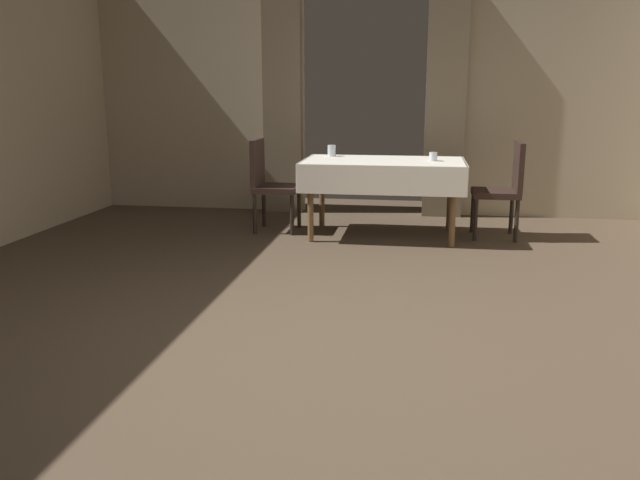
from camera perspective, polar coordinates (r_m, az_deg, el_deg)
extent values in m
plane|color=#4C3D2D|center=(3.75, -2.28, -9.21)|extent=(10.08, 10.08, 0.00)
cube|color=tan|center=(8.04, -10.49, 13.47)|extent=(2.50, 0.12, 3.00)
cube|color=tan|center=(7.70, 18.88, 13.02)|extent=(2.50, 0.12, 3.00)
cube|color=#70604C|center=(7.63, -3.29, 12.20)|extent=(0.44, 0.14, 2.60)
cube|color=#70604C|center=(7.46, 10.97, 11.97)|extent=(0.44, 0.14, 2.60)
cylinder|color=brown|center=(6.13, -0.84, 3.10)|extent=(0.06, 0.06, 0.71)
cylinder|color=brown|center=(6.05, 11.58, 2.70)|extent=(0.06, 0.06, 0.71)
cylinder|color=brown|center=(6.82, 0.17, 4.12)|extent=(0.06, 0.06, 0.71)
cylinder|color=brown|center=(6.75, 11.33, 3.77)|extent=(0.06, 0.06, 0.71)
cube|color=brown|center=(6.35, 5.61, 6.76)|extent=(1.48, 0.87, 0.03)
cube|color=silver|center=(6.35, 5.61, 6.94)|extent=(1.54, 0.93, 0.01)
cube|color=silver|center=(5.91, 5.32, 5.22)|extent=(1.54, 0.02, 0.27)
cube|color=silver|center=(6.83, 5.82, 6.27)|extent=(1.54, 0.02, 0.27)
cube|color=silver|center=(6.46, -1.28, 5.94)|extent=(0.02, 0.93, 0.27)
cube|color=silver|center=(6.37, 12.55, 5.54)|extent=(0.02, 0.93, 0.27)
cylinder|color=black|center=(6.37, 13.48, 1.79)|extent=(0.04, 0.04, 0.42)
cylinder|color=black|center=(6.74, 13.24, 2.42)|extent=(0.04, 0.04, 0.42)
cylinder|color=black|center=(6.41, 16.86, 1.66)|extent=(0.04, 0.04, 0.42)
cylinder|color=black|center=(6.78, 16.44, 2.29)|extent=(0.04, 0.04, 0.42)
cube|color=black|center=(6.54, 15.12, 3.98)|extent=(0.44, 0.44, 0.06)
cube|color=black|center=(6.53, 17.01, 6.11)|extent=(0.05, 0.42, 0.48)
cylinder|color=black|center=(6.81, -1.85, 2.86)|extent=(0.04, 0.04, 0.42)
cylinder|color=black|center=(6.44, -2.47, 2.26)|extent=(0.04, 0.04, 0.42)
cylinder|color=black|center=(6.89, -4.96, 2.94)|extent=(0.04, 0.04, 0.42)
cylinder|color=black|center=(6.53, -5.75, 2.35)|extent=(0.04, 0.04, 0.42)
cube|color=black|center=(6.63, -3.79, 4.53)|extent=(0.44, 0.44, 0.06)
cube|color=black|center=(6.64, -5.52, 6.73)|extent=(0.05, 0.42, 0.48)
cylinder|color=silver|center=(6.69, 1.03, 7.85)|extent=(0.08, 0.08, 0.11)
cylinder|color=silver|center=(6.34, 9.89, 7.22)|extent=(0.08, 0.08, 0.08)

